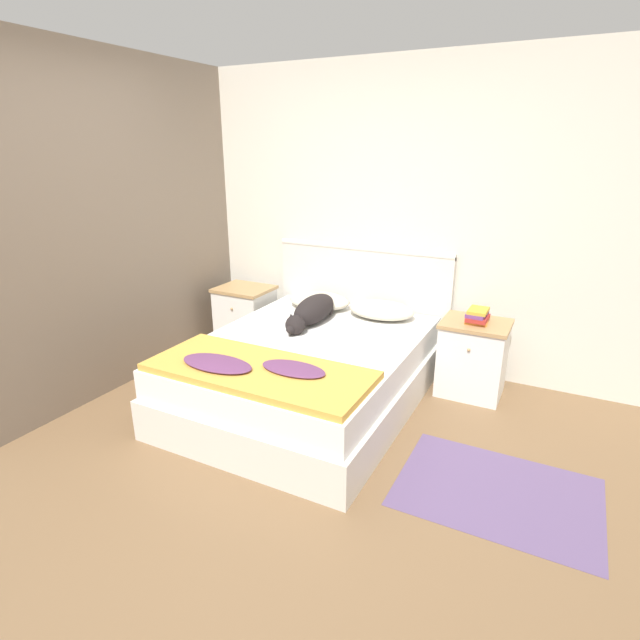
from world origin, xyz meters
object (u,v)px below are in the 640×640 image
at_px(dog, 312,311).
at_px(pillow_right, 381,310).
at_px(nightstand_right, 472,358).
at_px(book_stack, 477,316).
at_px(pillow_left, 319,300).
at_px(nightstand_left, 246,317).
at_px(bed, 308,372).

bearing_deg(dog, pillow_right, 42.03).
xyz_separation_m(nightstand_right, book_stack, (0.00, -0.01, 0.35)).
bearing_deg(pillow_left, nightstand_left, -177.15).
relative_size(pillow_right, book_stack, 2.56).
bearing_deg(bed, dog, 112.68).
xyz_separation_m(nightstand_left, book_stack, (2.15, -0.01, 0.35)).
xyz_separation_m(nightstand_left, dog, (0.93, -0.36, 0.31)).
bearing_deg(pillow_right, bed, -111.20).
xyz_separation_m(bed, dog, (-0.15, 0.36, 0.36)).
height_order(pillow_left, book_stack, book_stack).
xyz_separation_m(pillow_right, dog, (-0.44, -0.40, 0.04)).
height_order(pillow_right, dog, dog).
bearing_deg(pillow_left, book_stack, -1.83).
bearing_deg(dog, bed, -67.32).
bearing_deg(nightstand_left, bed, -33.70).
bearing_deg(nightstand_right, pillow_right, 177.15).
distance_m(nightstand_left, book_stack, 2.18).
distance_m(bed, pillow_left, 0.87).
height_order(nightstand_right, pillow_left, pillow_left).
distance_m(pillow_right, book_stack, 0.79).
distance_m(nightstand_left, pillow_left, 0.83).
relative_size(nightstand_right, pillow_right, 1.06).
xyz_separation_m(bed, nightstand_right, (1.08, 0.72, 0.05)).
bearing_deg(nightstand_left, pillow_left, 2.85).
relative_size(nightstand_left, pillow_left, 1.06).
xyz_separation_m(pillow_left, dog, (0.14, -0.40, 0.04)).
bearing_deg(pillow_left, dog, -70.15).
bearing_deg(dog, nightstand_left, 158.76).
distance_m(bed, pillow_right, 0.87).
height_order(nightstand_left, dog, dog).
relative_size(nightstand_right, book_stack, 2.71).
bearing_deg(pillow_right, dog, -137.97).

